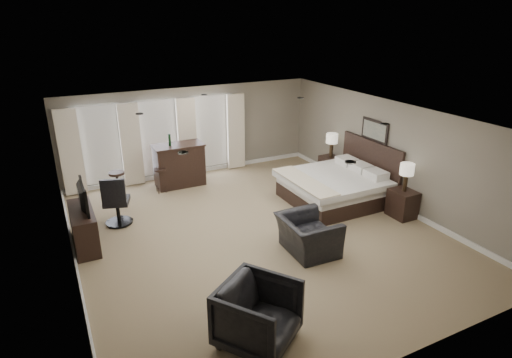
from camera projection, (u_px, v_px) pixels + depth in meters
name	position (u px, v px, depth m)	size (l,w,h in m)	color
room	(256.00, 178.00, 9.06)	(7.60, 8.60, 2.64)	#887556
window_bay	(159.00, 140.00, 12.09)	(5.25, 0.20, 2.30)	silver
bed	(336.00, 174.00, 10.84)	(2.33, 2.22, 1.48)	silver
nightstand_near	(402.00, 204.00, 10.15)	(0.50, 0.61, 0.67)	black
nightstand_far	(330.00, 167.00, 12.57)	(0.48, 0.59, 0.64)	black
lamp_near	(406.00, 177.00, 9.91)	(0.33, 0.33, 0.67)	beige
lamp_far	(332.00, 145.00, 12.33)	(0.34, 0.34, 0.70)	beige
wall_art	(374.00, 131.00, 10.94)	(0.04, 0.96, 0.56)	slate
dresser	(84.00, 228.00, 8.85)	(0.45, 1.40, 0.82)	black
tv	(80.00, 207.00, 8.68)	(1.01, 0.58, 0.13)	black
armchair_near	(308.00, 229.00, 8.59)	(1.16, 0.76, 1.02)	black
armchair_far	(258.00, 312.00, 6.18)	(1.03, 0.97, 1.06)	black
bar_counter	(179.00, 165.00, 11.94)	(1.38, 0.72, 1.20)	black
bar_stool_left	(118.00, 187.00, 10.92)	(0.39, 0.39, 0.82)	black
bar_stool_right	(161.00, 181.00, 11.54)	(0.32, 0.32, 0.67)	black
desk_chair	(117.00, 200.00, 9.71)	(0.61, 0.61, 1.20)	black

